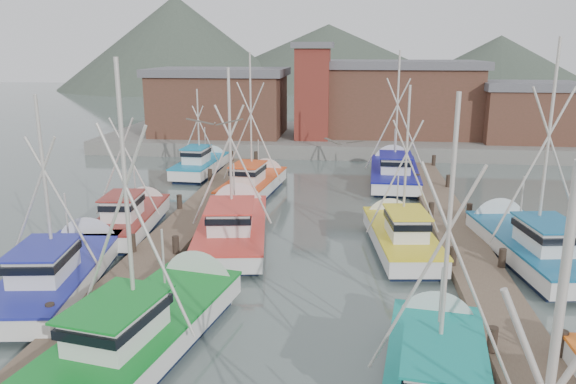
# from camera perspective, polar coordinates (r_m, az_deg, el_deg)

# --- Properties ---
(ground) EXTENTS (260.00, 260.00, 0.00)m
(ground) POSITION_cam_1_polar(r_m,az_deg,el_deg) (20.12, 1.18, -13.02)
(ground) COLOR #485653
(ground) RESTS_ON ground
(dock_left) EXTENTS (2.30, 46.00, 1.50)m
(dock_left) POSITION_cam_1_polar(r_m,az_deg,el_deg) (25.16, -14.11, -7.13)
(dock_left) COLOR #4F3D31
(dock_left) RESTS_ON ground
(dock_right) EXTENTS (2.30, 46.00, 1.50)m
(dock_right) POSITION_cam_1_polar(r_m,az_deg,el_deg) (24.23, 19.04, -8.36)
(dock_right) COLOR #4F3D31
(dock_right) RESTS_ON ground
(quay) EXTENTS (44.00, 16.00, 1.20)m
(quay) POSITION_cam_1_polar(r_m,az_deg,el_deg) (55.48, 4.82, 5.41)
(quay) COLOR slate
(quay) RESTS_ON ground
(shed_left) EXTENTS (12.72, 8.48, 6.20)m
(shed_left) POSITION_cam_1_polar(r_m,az_deg,el_deg) (54.49, -6.96, 9.16)
(shed_left) COLOR brown
(shed_left) RESTS_ON quay
(shed_center) EXTENTS (14.84, 9.54, 6.90)m
(shed_center) POSITION_cam_1_polar(r_m,az_deg,el_deg) (55.14, 11.24, 9.42)
(shed_center) COLOR brown
(shed_center) RESTS_ON quay
(shed_right) EXTENTS (8.48, 6.36, 5.20)m
(shed_right) POSITION_cam_1_polar(r_m,az_deg,el_deg) (54.28, 23.19, 7.55)
(shed_right) COLOR brown
(shed_right) RESTS_ON quay
(lookout_tower) EXTENTS (3.60, 3.60, 8.50)m
(lookout_tower) POSITION_cam_1_polar(r_m,az_deg,el_deg) (51.04, 2.50, 10.26)
(lookout_tower) COLOR maroon
(lookout_tower) RESTS_ON quay
(distant_hills) EXTENTS (175.00, 140.00, 42.00)m
(distant_hills) POSITION_cam_1_polar(r_m,az_deg,el_deg) (141.40, 0.73, 10.70)
(distant_hills) COLOR #434F41
(distant_hills) RESTS_ON ground
(boat_4) EXTENTS (4.73, 10.20, 9.94)m
(boat_4) POSITION_cam_1_polar(r_m,az_deg,el_deg) (18.89, -13.87, -13.07)
(boat_4) COLOR #0F1933
(boat_4) RESTS_ON ground
(boat_5) EXTENTS (3.76, 8.96, 9.04)m
(boat_5) POSITION_cam_1_polar(r_m,az_deg,el_deg) (16.50, 14.86, -17.50)
(boat_5) COLOR #0F1933
(boat_5) RESTS_ON ground
(boat_6) EXTENTS (4.11, 9.60, 8.48)m
(boat_6) POSITION_cam_1_polar(r_m,az_deg,el_deg) (24.25, -21.96, -7.42)
(boat_6) COLOR #0F1933
(boat_6) RESTS_ON ground
(boat_8) EXTENTS (4.49, 10.38, 9.34)m
(boat_8) POSITION_cam_1_polar(r_m,az_deg,el_deg) (28.11, -5.56, -3.42)
(boat_8) COLOR #0F1933
(boat_8) RESTS_ON ground
(boat_9) EXTENTS (3.46, 8.46, 8.37)m
(boat_9) POSITION_cam_1_polar(r_m,az_deg,el_deg) (27.10, 11.24, -4.34)
(boat_9) COLOR #0F1933
(boat_9) RESTS_ON ground
(boat_10) EXTENTS (3.27, 8.16, 8.02)m
(boat_10) POSITION_cam_1_polar(r_m,az_deg,el_deg) (30.38, -15.56, -2.53)
(boat_10) COLOR #0F1933
(boat_10) RESTS_ON ground
(boat_11) EXTENTS (4.36, 9.83, 10.58)m
(boat_11) POSITION_cam_1_polar(r_m,az_deg,el_deg) (27.59, 23.18, -4.90)
(boat_11) COLOR #0F1933
(boat_11) RESTS_ON ground
(boat_12) EXTENTS (3.81, 8.76, 9.71)m
(boat_12) POSITION_cam_1_polar(r_m,az_deg,el_deg) (36.73, -3.39, 0.90)
(boat_12) COLOR #0F1933
(boat_12) RESTS_ON ground
(boat_13) EXTENTS (4.08, 10.23, 10.06)m
(boat_13) POSITION_cam_1_polar(r_m,az_deg,el_deg) (40.74, 10.70, 2.03)
(boat_13) COLOR #0F1933
(boat_13) RESTS_ON ground
(boat_14) EXTENTS (2.91, 8.06, 6.98)m
(boat_14) POSITION_cam_1_polar(r_m,az_deg,el_deg) (43.06, -8.68, 2.77)
(boat_14) COLOR #0F1933
(boat_14) RESTS_ON ground
(gull_near) EXTENTS (1.55, 0.64, 0.24)m
(gull_near) POSITION_cam_1_polar(r_m,az_deg,el_deg) (15.22, -7.44, 6.99)
(gull_near) COLOR slate
(gull_near) RESTS_ON ground
(gull_far) EXTENTS (1.47, 0.65, 0.24)m
(gull_far) POSITION_cam_1_polar(r_m,az_deg,el_deg) (19.97, 5.73, 5.04)
(gull_far) COLOR slate
(gull_far) RESTS_ON ground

